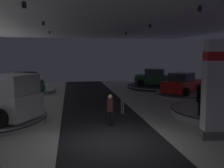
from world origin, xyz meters
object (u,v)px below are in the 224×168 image
at_px(pickup_truck_mid_right, 223,94).
at_px(visitor_walking_near, 110,108).
at_px(display_platform_far_right, 182,94).
at_px(display_platform_deep_right, 156,86).
at_px(display_platform_mid_right, 221,112).
at_px(display_car_far_right, 182,84).
at_px(brand_sign_pylon, 217,88).
at_px(display_car_deep_right, 156,78).
at_px(display_car_deep_left, 26,82).
at_px(display_platform_deep_left, 26,91).

height_order(pickup_truck_mid_right, visitor_walking_near, pickup_truck_mid_right).
bearing_deg(visitor_walking_near, display_platform_far_right, 45.83).
relative_size(display_platform_deep_right, display_platform_far_right, 1.35).
height_order(display_platform_mid_right, visitor_walking_near, visitor_walking_near).
distance_m(display_platform_far_right, display_car_far_right, 0.89).
height_order(display_platform_deep_right, display_platform_mid_right, display_platform_mid_right).
bearing_deg(pickup_truck_mid_right, brand_sign_pylon, -127.30).
bearing_deg(display_car_deep_right, display_platform_deep_right, -26.49).
distance_m(display_platform_deep_right, display_platform_mid_right, 11.46).
height_order(display_platform_mid_right, pickup_truck_mid_right, pickup_truck_mid_right).
xyz_separation_m(brand_sign_pylon, display_platform_deep_right, (2.81, 15.00, -1.97)).
bearing_deg(brand_sign_pylon, display_platform_deep_right, 79.40).
bearing_deg(display_platform_mid_right, display_platform_far_right, 84.44).
relative_size(pickup_truck_mid_right, display_car_far_right, 1.30).
bearing_deg(display_car_deep_left, visitor_walking_near, -63.34).
distance_m(display_platform_mid_right, display_car_deep_left, 16.58).
height_order(display_platform_deep_right, visitor_walking_near, visitor_walking_near).
bearing_deg(pickup_truck_mid_right, visitor_walking_near, -172.61).
bearing_deg(display_car_far_right, display_platform_mid_right, -95.37).
distance_m(display_platform_mid_right, visitor_walking_near, 6.86).
xyz_separation_m(display_platform_deep_right, visitor_walking_near, (-6.90, -12.60, 0.74)).
relative_size(brand_sign_pylon, visitor_walking_near, 2.60).
xyz_separation_m(pickup_truck_mid_right, display_car_deep_left, (-12.51, 10.96, -0.27)).
relative_size(display_platform_mid_right, display_platform_deep_left, 1.05).
relative_size(display_platform_deep_left, display_platform_far_right, 1.20).
bearing_deg(display_car_deep_left, display_platform_mid_right, -40.15).
bearing_deg(pickup_truck_mid_right, display_platform_deep_right, 88.41).
distance_m(display_platform_deep_right, display_car_far_right, 5.14).
bearing_deg(brand_sign_pylon, display_platform_far_right, 71.93).
distance_m(display_platform_mid_right, display_car_far_right, 6.49).
relative_size(display_platform_mid_right, display_car_deep_left, 1.25).
relative_size(display_car_deep_right, display_platform_far_right, 1.00).
height_order(brand_sign_pylon, display_car_deep_left, brand_sign_pylon).
bearing_deg(pickup_truck_mid_right, display_car_deep_right, 88.55).
bearing_deg(display_platform_mid_right, display_car_deep_left, 139.85).
xyz_separation_m(display_platform_mid_right, display_car_deep_left, (-12.66, 10.68, 0.81)).
height_order(display_platform_deep_right, display_car_far_right, display_car_far_right).
bearing_deg(display_car_deep_right, display_car_far_right, -84.90).
bearing_deg(brand_sign_pylon, display_platform_mid_right, 53.43).
xyz_separation_m(display_platform_deep_right, display_platform_deep_left, (-12.82, -0.81, -0.03)).
distance_m(brand_sign_pylon, pickup_truck_mid_right, 4.19).
bearing_deg(pickup_truck_mid_right, display_car_deep_left, 138.78).
relative_size(display_car_deep_left, visitor_walking_near, 2.86).
bearing_deg(display_platform_deep_right, display_car_far_right, -85.20).
relative_size(display_platform_mid_right, display_car_far_right, 1.30).
relative_size(display_platform_deep_right, display_car_far_right, 1.40).
relative_size(display_car_deep_right, display_platform_deep_left, 0.84).
height_order(display_platform_deep_left, display_car_deep_left, display_car_deep_left).
height_order(display_platform_deep_right, display_platform_deep_left, display_platform_deep_right).
relative_size(display_car_deep_right, pickup_truck_mid_right, 0.80).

